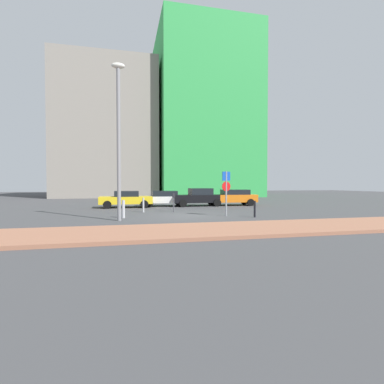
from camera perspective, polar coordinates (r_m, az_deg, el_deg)
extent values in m
plane|color=#424244|center=(17.89, -0.92, -4.73)|extent=(120.00, 120.00, 0.00)
cube|color=#9E664C|center=(12.03, 5.25, -7.51)|extent=(40.00, 3.68, 0.14)
cube|color=gold|center=(24.54, -13.04, -1.58)|extent=(4.31, 1.84, 0.61)
cube|color=black|center=(24.52, -12.95, -0.34)|extent=(1.96, 1.67, 0.46)
cylinder|color=black|center=(23.70, -16.55, -2.46)|extent=(0.64, 0.23, 0.64)
cylinder|color=black|center=(25.49, -16.34, -2.17)|extent=(0.64, 0.23, 0.64)
cylinder|color=black|center=(23.72, -9.48, -2.41)|extent=(0.64, 0.23, 0.64)
cylinder|color=black|center=(25.51, -9.77, -2.13)|extent=(0.64, 0.23, 0.64)
cube|color=white|center=(25.45, -5.53, -1.48)|extent=(4.04, 1.99, 0.57)
cube|color=black|center=(25.42, -5.47, -0.31)|extent=(2.24, 1.75, 0.47)
cylinder|color=black|center=(24.52, -8.50, -2.27)|extent=(0.65, 0.26, 0.64)
cylinder|color=black|center=(26.28, -8.59, -2.01)|extent=(0.65, 0.26, 0.64)
cylinder|color=black|center=(24.72, -2.27, -2.22)|extent=(0.65, 0.26, 0.64)
cylinder|color=black|center=(26.47, -2.78, -1.97)|extent=(0.65, 0.26, 0.64)
cube|color=black|center=(25.52, 1.13, -1.33)|extent=(4.53, 1.79, 0.69)
cube|color=black|center=(25.57, 1.71, 0.10)|extent=(1.98, 1.60, 0.58)
cylinder|color=black|center=(24.36, -1.81, -2.28)|extent=(0.64, 0.23, 0.64)
cylinder|color=black|center=(26.01, -2.61, -2.03)|extent=(0.64, 0.23, 0.64)
cylinder|color=black|center=(25.19, 5.00, -2.16)|extent=(0.64, 0.23, 0.64)
cylinder|color=black|center=(26.79, 3.80, -1.93)|extent=(0.64, 0.23, 0.64)
cube|color=orange|center=(26.45, 7.86, -1.24)|extent=(4.61, 2.09, 0.68)
cube|color=black|center=(26.53, 8.57, -0.01)|extent=(2.53, 1.79, 0.45)
cylinder|color=black|center=(25.23, 5.09, -2.15)|extent=(0.66, 0.27, 0.64)
cylinder|color=black|center=(26.93, 4.21, -1.91)|extent=(0.66, 0.27, 0.64)
cylinder|color=black|center=(26.12, 11.61, -2.05)|extent=(0.66, 0.27, 0.64)
cylinder|color=black|center=(27.76, 10.37, -1.83)|extent=(0.66, 0.27, 0.64)
cylinder|color=gray|center=(17.67, 6.84, -0.33)|extent=(0.10, 0.10, 2.76)
cube|color=#1447B7|center=(17.67, 6.85, 3.16)|extent=(0.55, 0.16, 0.55)
cylinder|color=red|center=(17.66, 6.84, 1.12)|extent=(0.59, 0.16, 0.60)
cylinder|color=#4C4C51|center=(20.07, -3.67, -2.55)|extent=(0.08, 0.08, 1.04)
cube|color=black|center=(20.03, -3.68, -0.66)|extent=(0.18, 0.14, 0.28)
cylinder|color=gray|center=(15.93, -14.41, 9.03)|extent=(0.20, 0.20, 8.09)
ellipsoid|color=silver|center=(16.99, -14.52, 23.21)|extent=(0.70, 0.36, 0.30)
cylinder|color=#B7B7BC|center=(20.20, -9.68, -2.57)|extent=(0.12, 0.12, 1.02)
cylinder|color=black|center=(17.35, 12.41, -3.34)|extent=(0.12, 0.12, 0.98)
cylinder|color=#B7B7BC|center=(17.01, -13.53, -3.34)|extent=(0.18, 0.18, 1.04)
cube|color=green|center=(50.37, 2.08, 14.65)|extent=(15.45, 16.94, 26.66)
cube|color=gray|center=(49.10, -16.38, 11.15)|extent=(14.81, 15.04, 20.31)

